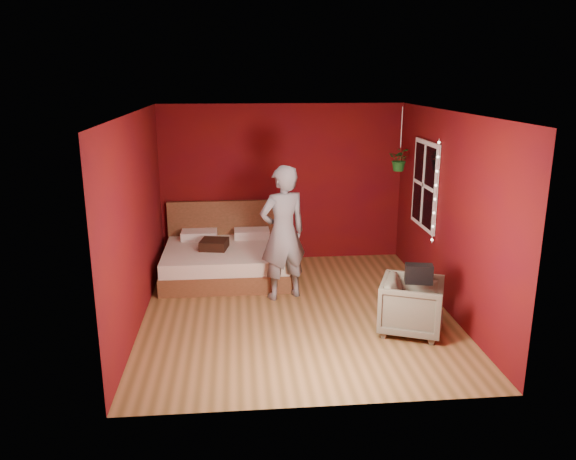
% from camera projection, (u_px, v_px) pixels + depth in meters
% --- Properties ---
extents(floor, '(4.50, 4.50, 0.00)m').
position_uv_depth(floor, '(296.00, 311.00, 7.49)').
color(floor, olive).
rests_on(floor, ground).
extents(room_walls, '(4.04, 4.54, 2.62)m').
position_uv_depth(room_walls, '(297.00, 187.00, 7.04)').
color(room_walls, '#5E0E09').
rests_on(room_walls, ground).
extents(window, '(0.05, 0.97, 1.27)m').
position_uv_depth(window, '(425.00, 185.00, 8.13)').
color(window, white).
rests_on(window, room_walls).
extents(fairy_lights, '(0.04, 0.04, 1.45)m').
position_uv_depth(fairy_lights, '(435.00, 192.00, 7.63)').
color(fairy_lights, silver).
rests_on(fairy_lights, room_walls).
extents(bed, '(1.89, 1.61, 1.04)m').
position_uv_depth(bed, '(226.00, 259.00, 8.76)').
color(bed, brown).
rests_on(bed, ground).
extents(person, '(0.80, 0.67, 1.88)m').
position_uv_depth(person, '(283.00, 233.00, 7.71)').
color(person, slate).
rests_on(person, ground).
extents(armchair, '(0.96, 0.95, 0.68)m').
position_uv_depth(armchair, '(412.00, 306.00, 6.80)').
color(armchair, '#5F5D4B').
rests_on(armchair, ground).
extents(handbag, '(0.34, 0.22, 0.23)m').
position_uv_depth(handbag, '(419.00, 274.00, 6.58)').
color(handbag, black).
rests_on(handbag, armchair).
extents(throw_pillow, '(0.46, 0.46, 0.14)m').
position_uv_depth(throw_pillow, '(214.00, 244.00, 8.56)').
color(throw_pillow, black).
rests_on(throw_pillow, bed).
extents(hanging_plant, '(0.39, 0.37, 0.93)m').
position_uv_depth(hanging_plant, '(400.00, 159.00, 8.25)').
color(hanging_plant, silver).
rests_on(hanging_plant, room_walls).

